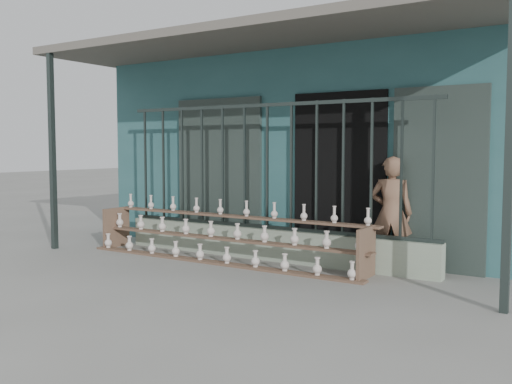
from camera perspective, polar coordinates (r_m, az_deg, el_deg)
The scene contains 6 objects.
ground at distance 7.25m, azimuth -4.27°, elevation -8.42°, with size 60.00×60.00×0.00m, color slate.
workshop_building at distance 10.76m, azimuth 9.28°, elevation 4.42°, with size 7.40×6.60×3.21m.
parapet_wall at distance 8.27m, azimuth 1.12°, elevation -5.23°, with size 5.00×0.20×0.45m, color gray.
security_fence at distance 8.16m, azimuth 1.13°, elevation 2.58°, with size 5.00×0.04×1.80m.
shelf_rack at distance 8.17m, azimuth -3.31°, elevation -4.42°, with size 4.50×0.68×0.85m.
elderly_woman at distance 7.76m, azimuth 13.37°, elevation -2.05°, with size 0.55×0.36×1.50m, color brown.
Camera 1 is at (4.22, -5.67, 1.61)m, focal length 40.00 mm.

